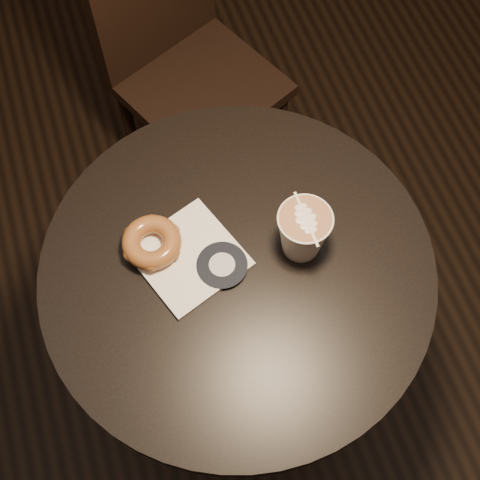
# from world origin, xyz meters

# --- Properties ---
(cafe_table) EXTENTS (0.70, 0.70, 0.75)m
(cafe_table) POSITION_xyz_m (0.00, 0.00, 0.55)
(cafe_table) COLOR black
(cafe_table) RESTS_ON ground
(chair) EXTENTS (0.48, 0.48, 0.92)m
(chair) POSITION_xyz_m (0.09, 0.74, 0.51)
(chair) COLOR black
(chair) RESTS_ON ground
(pastry_bag) EXTENTS (0.21, 0.21, 0.01)m
(pastry_bag) POSITION_xyz_m (-0.08, 0.04, 0.75)
(pastry_bag) COLOR white
(pastry_bag) RESTS_ON cafe_table
(doughnut) EXTENTS (0.11, 0.11, 0.03)m
(doughnut) POSITION_xyz_m (-0.13, 0.08, 0.77)
(doughnut) COLOR brown
(doughnut) RESTS_ON pastry_bag
(latte_cup) EXTENTS (0.09, 0.09, 0.11)m
(latte_cup) POSITION_xyz_m (0.12, 0.00, 0.80)
(latte_cup) COLOR white
(latte_cup) RESTS_ON cafe_table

